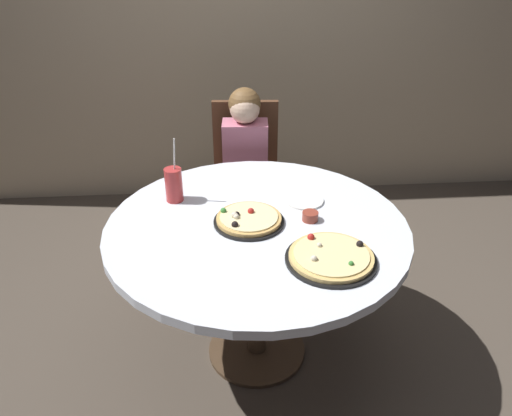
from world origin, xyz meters
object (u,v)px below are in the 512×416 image
at_px(diner_child, 246,191).
at_px(pizza_veggie, 331,257).
at_px(pizza_cheese, 248,219).
at_px(chair_wooden, 246,171).
at_px(plate_small, 304,200).
at_px(sauce_bowl, 310,216).
at_px(soda_cup, 174,185).
at_px(dining_table, 257,241).

distance_m(diner_child, pizza_veggie, 1.16).
bearing_deg(pizza_cheese, chair_wooden, 87.56).
height_order(chair_wooden, plate_small, chair_wooden).
bearing_deg(chair_wooden, sauce_bowl, -76.88).
bearing_deg(diner_child, soda_cup, -122.45).
distance_m(diner_child, plate_small, 0.72).
bearing_deg(soda_cup, plate_small, -5.43).
height_order(diner_child, pizza_cheese, diner_child).
distance_m(chair_wooden, soda_cup, 0.89).
xyz_separation_m(diner_child, pizza_cheese, (-0.03, -0.79, 0.28)).
distance_m(soda_cup, sauce_bowl, 0.64).
distance_m(pizza_veggie, soda_cup, 0.82).
relative_size(chair_wooden, sauce_bowl, 13.57).
height_order(dining_table, sauce_bowl, sauce_bowl).
relative_size(dining_table, pizza_cheese, 4.28).
distance_m(dining_table, diner_child, 0.82).
bearing_deg(sauce_bowl, pizza_cheese, -179.90).
xyz_separation_m(dining_table, chair_wooden, (0.01, 0.99, -0.13)).
bearing_deg(soda_cup, pizza_veggie, -40.25).
bearing_deg(diner_child, pizza_cheese, -92.23).
distance_m(pizza_cheese, plate_small, 0.32).
bearing_deg(chair_wooden, diner_child, -93.39).
distance_m(chair_wooden, diner_child, 0.19).
bearing_deg(plate_small, pizza_veggie, -86.71).
xyz_separation_m(dining_table, plate_small, (0.23, 0.18, 0.09)).
xyz_separation_m(dining_table, diner_child, (-0.00, 0.80, -0.18)).
height_order(chair_wooden, diner_child, diner_child).
xyz_separation_m(pizza_veggie, soda_cup, (-0.62, 0.53, 0.06)).
bearing_deg(sauce_bowl, pizza_veggie, -84.64).
height_order(soda_cup, sauce_bowl, soda_cup).
distance_m(dining_table, soda_cup, 0.47).
relative_size(diner_child, soda_cup, 3.51).
bearing_deg(chair_wooden, plate_small, -74.15).
height_order(chair_wooden, pizza_cheese, chair_wooden).
bearing_deg(pizza_cheese, soda_cup, 145.25).
relative_size(chair_wooden, plate_small, 5.28).
distance_m(pizza_veggie, sauce_bowl, 0.30).
bearing_deg(soda_cup, pizza_cheese, -34.75).
relative_size(dining_table, diner_child, 1.20).
xyz_separation_m(diner_child, sauce_bowl, (0.24, -0.79, 0.29)).
bearing_deg(pizza_veggie, plate_small, 93.29).
xyz_separation_m(pizza_veggie, sauce_bowl, (-0.03, 0.30, 0.00)).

